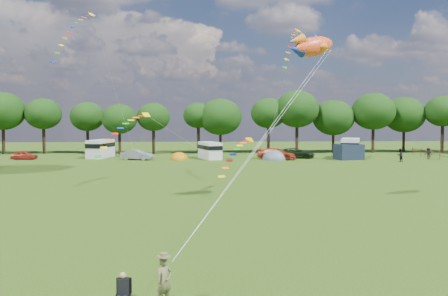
{
  "coord_description": "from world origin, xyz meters",
  "views": [
    {
      "loc": [
        -1.65,
        -26.16,
        6.28
      ],
      "look_at": [
        0.0,
        8.0,
        4.0
      ],
      "focal_mm": 40.0,
      "sensor_mm": 36.0,
      "label": 1
    }
  ],
  "objects_px": {
    "car_d": "(296,153)",
    "campervan_c": "(210,150)",
    "tent_greyblue": "(275,159)",
    "car_a": "(24,155)",
    "walker_b": "(428,153)",
    "kite_flyer": "(164,281)",
    "camp_chair": "(123,287)",
    "walker_a": "(400,155)",
    "car_c": "(277,154)",
    "fish_kite": "(311,46)",
    "tent_orange": "(179,159)",
    "campervan_d": "(350,148)",
    "campervan_b": "(100,148)"
  },
  "relations": [
    {
      "from": "car_d",
      "to": "campervan_b",
      "type": "bearing_deg",
      "value": 99.38
    },
    {
      "from": "kite_flyer",
      "to": "walker_a",
      "type": "height_order",
      "value": "walker_a"
    },
    {
      "from": "tent_greyblue",
      "to": "campervan_c",
      "type": "bearing_deg",
      "value": 170.91
    },
    {
      "from": "tent_orange",
      "to": "walker_a",
      "type": "height_order",
      "value": "walker_a"
    },
    {
      "from": "kite_flyer",
      "to": "camp_chair",
      "type": "relative_size",
      "value": 1.33
    },
    {
      "from": "fish_kite",
      "to": "car_d",
      "type": "bearing_deg",
      "value": 55.77
    },
    {
      "from": "car_a",
      "to": "walker_b",
      "type": "bearing_deg",
      "value": -88.23
    },
    {
      "from": "tent_greyblue",
      "to": "car_a",
      "type": "bearing_deg",
      "value": 177.44
    },
    {
      "from": "car_d",
      "to": "campervan_c",
      "type": "distance_m",
      "value": 12.59
    },
    {
      "from": "campervan_b",
      "to": "campervan_c",
      "type": "distance_m",
      "value": 16.29
    },
    {
      "from": "car_a",
      "to": "camp_chair",
      "type": "bearing_deg",
      "value": -154.01
    },
    {
      "from": "tent_greyblue",
      "to": "kite_flyer",
      "type": "height_order",
      "value": "kite_flyer"
    },
    {
      "from": "campervan_d",
      "to": "walker_a",
      "type": "relative_size",
      "value": 3.55
    },
    {
      "from": "kite_flyer",
      "to": "fish_kite",
      "type": "relative_size",
      "value": 0.42
    },
    {
      "from": "campervan_d",
      "to": "tent_greyblue",
      "type": "relative_size",
      "value": 1.5
    },
    {
      "from": "car_a",
      "to": "walker_a",
      "type": "xyz_separation_m",
      "value": [
        51.41,
        -5.77,
        0.29
      ]
    },
    {
      "from": "tent_greyblue",
      "to": "camp_chair",
      "type": "relative_size",
      "value": 3.47
    },
    {
      "from": "walker_b",
      "to": "tent_greyblue",
      "type": "bearing_deg",
      "value": 6.04
    },
    {
      "from": "car_c",
      "to": "campervan_d",
      "type": "bearing_deg",
      "value": -59.65
    },
    {
      "from": "car_d",
      "to": "car_c",
      "type": "bearing_deg",
      "value": 137.8
    },
    {
      "from": "car_a",
      "to": "walker_b",
      "type": "distance_m",
      "value": 56.98
    },
    {
      "from": "campervan_c",
      "to": "walker_b",
      "type": "height_order",
      "value": "campervan_c"
    },
    {
      "from": "walker_a",
      "to": "walker_b",
      "type": "relative_size",
      "value": 1.08
    },
    {
      "from": "tent_orange",
      "to": "walker_b",
      "type": "xyz_separation_m",
      "value": [
        35.21,
        -1.49,
        0.81
      ]
    },
    {
      "from": "fish_kite",
      "to": "walker_b",
      "type": "relative_size",
      "value": 2.34
    },
    {
      "from": "car_a",
      "to": "camp_chair",
      "type": "distance_m",
      "value": 59.37
    },
    {
      "from": "tent_greyblue",
      "to": "camp_chair",
      "type": "height_order",
      "value": "tent_greyblue"
    },
    {
      "from": "car_d",
      "to": "kite_flyer",
      "type": "xyz_separation_m",
      "value": [
        -15.16,
        -55.42,
        0.07
      ]
    },
    {
      "from": "tent_greyblue",
      "to": "car_d",
      "type": "bearing_deg",
      "value": 32.02
    },
    {
      "from": "car_c",
      "to": "walker_a",
      "type": "bearing_deg",
      "value": -82.16
    },
    {
      "from": "car_c",
      "to": "fish_kite",
      "type": "xyz_separation_m",
      "value": [
        -3.16,
        -35.16,
        10.2
      ]
    },
    {
      "from": "campervan_d",
      "to": "kite_flyer",
      "type": "relative_size",
      "value": 3.92
    },
    {
      "from": "car_a",
      "to": "campervan_c",
      "type": "relative_size",
      "value": 0.69
    },
    {
      "from": "car_a",
      "to": "campervan_b",
      "type": "bearing_deg",
      "value": -70.28
    },
    {
      "from": "kite_flyer",
      "to": "campervan_b",
      "type": "bearing_deg",
      "value": 63.79
    },
    {
      "from": "kite_flyer",
      "to": "camp_chair",
      "type": "bearing_deg",
      "value": 150.75
    },
    {
      "from": "car_c",
      "to": "camp_chair",
      "type": "relative_size",
      "value": 4.33
    },
    {
      "from": "car_d",
      "to": "camp_chair",
      "type": "relative_size",
      "value": 4.45
    },
    {
      "from": "fish_kite",
      "to": "campervan_c",
      "type": "bearing_deg",
      "value": 75.06
    },
    {
      "from": "car_d",
      "to": "tent_greyblue",
      "type": "xyz_separation_m",
      "value": [
        -3.44,
        -2.15,
        -0.72
      ]
    },
    {
      "from": "car_a",
      "to": "campervan_d",
      "type": "distance_m",
      "value": 46.44
    },
    {
      "from": "walker_a",
      "to": "walker_b",
      "type": "height_order",
      "value": "walker_a"
    },
    {
      "from": "car_d",
      "to": "fish_kite",
      "type": "xyz_separation_m",
      "value": [
        -6.35,
        -37.3,
        10.25
      ]
    },
    {
      "from": "car_a",
      "to": "car_d",
      "type": "xyz_separation_m",
      "value": [
        38.64,
        0.58,
        0.13
      ]
    },
    {
      "from": "kite_flyer",
      "to": "car_a",
      "type": "bearing_deg",
      "value": 73.86
    },
    {
      "from": "camp_chair",
      "to": "walker_a",
      "type": "distance_m",
      "value": 57.32
    },
    {
      "from": "car_d",
      "to": "camp_chair",
      "type": "distance_m",
      "value": 58.04
    },
    {
      "from": "car_a",
      "to": "walker_b",
      "type": "xyz_separation_m",
      "value": [
        56.94,
        -2.26,
        0.22
      ]
    },
    {
      "from": "car_d",
      "to": "tent_greyblue",
      "type": "relative_size",
      "value": 1.28
    },
    {
      "from": "camp_chair",
      "to": "fish_kite",
      "type": "height_order",
      "value": "fish_kite"
    }
  ]
}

